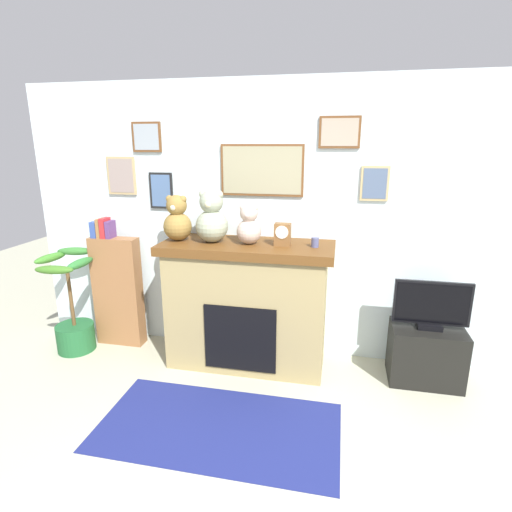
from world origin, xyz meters
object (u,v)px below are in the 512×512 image
at_px(bookshelf, 117,289).
at_px(potted_plant, 73,319).
at_px(fireplace, 248,304).
at_px(teddy_bear_grey, 249,226).
at_px(teddy_bear_brown, 212,219).
at_px(mantel_clock, 283,234).
at_px(candle_jar, 315,242).
at_px(teddy_bear_tan, 177,220).
at_px(television, 432,306).
at_px(tv_stand, 425,354).

xyz_separation_m(bookshelf, potted_plant, (-0.37, -0.24, -0.26)).
relative_size(fireplace, teddy_bear_grey, 4.37).
bearing_deg(teddy_bear_brown, mantel_clock, -0.07).
bearing_deg(candle_jar, teddy_bear_grey, -179.96).
relative_size(potted_plant, mantel_clock, 5.24).
xyz_separation_m(teddy_bear_tan, teddy_bear_brown, (0.33, -0.00, 0.02)).
xyz_separation_m(candle_jar, mantel_clock, (-0.28, -0.00, 0.06)).
height_order(television, teddy_bear_tan, teddy_bear_tan).
distance_m(television, teddy_bear_grey, 1.70).
height_order(fireplace, tv_stand, fireplace).
height_order(teddy_bear_brown, teddy_bear_grey, teddy_bear_brown).
distance_m(fireplace, television, 1.60).
bearing_deg(television, candle_jar, -179.09).
xyz_separation_m(tv_stand, teddy_bear_tan, (-2.25, -0.02, 1.11)).
distance_m(television, teddy_bear_brown, 2.03).
relative_size(tv_stand, television, 0.97).
bearing_deg(bookshelf, teddy_bear_tan, -8.98).
distance_m(tv_stand, teddy_bear_brown, 2.23).
bearing_deg(teddy_bear_tan, tv_stand, 0.45).
xyz_separation_m(tv_stand, candle_jar, (-1.00, -0.02, 0.96)).
xyz_separation_m(potted_plant, tv_stand, (3.36, 0.14, -0.08)).
relative_size(tv_stand, teddy_bear_brown, 1.29).
distance_m(bookshelf, tv_stand, 3.01).
distance_m(bookshelf, television, 3.00).
xyz_separation_m(television, candle_jar, (-1.00, -0.02, 0.51)).
distance_m(bookshelf, teddy_bear_grey, 1.60).
distance_m(fireplace, mantel_clock, 0.75).
bearing_deg(tv_stand, candle_jar, -179.01).
distance_m(teddy_bear_tan, teddy_bear_brown, 0.33).
bearing_deg(teddy_bear_grey, teddy_bear_tan, -179.99).
xyz_separation_m(candle_jar, teddy_bear_brown, (-0.92, -0.00, 0.17)).
relative_size(candle_jar, teddy_bear_brown, 0.18).
bearing_deg(candle_jar, fireplace, 178.31).
xyz_separation_m(television, mantel_clock, (-1.28, -0.02, 0.56)).
bearing_deg(teddy_bear_grey, potted_plant, -176.00).
distance_m(potted_plant, teddy_bear_tan, 1.52).
distance_m(mantel_clock, teddy_bear_tan, 0.97).
bearing_deg(tv_stand, teddy_bear_brown, -179.47).
bearing_deg(teddy_bear_tan, mantel_clock, -0.05).
bearing_deg(television, fireplace, 179.93).
bearing_deg(mantel_clock, potted_plant, -176.60).
bearing_deg(teddy_bear_grey, teddy_bear_brown, -179.98).
distance_m(bookshelf, candle_jar, 2.09).
relative_size(teddy_bear_brown, teddy_bear_grey, 1.32).
bearing_deg(teddy_bear_tan, bookshelf, 171.02).
bearing_deg(teddy_bear_brown, teddy_bear_grey, 0.02).
distance_m(bookshelf, potted_plant, 0.52).
relative_size(bookshelf, teddy_bear_brown, 2.83).
height_order(potted_plant, television, potted_plant).
height_order(potted_plant, teddy_bear_tan, teddy_bear_tan).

